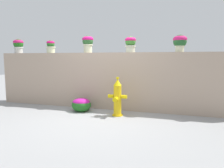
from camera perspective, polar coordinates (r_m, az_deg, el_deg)
ground_plane at (r=5.03m, az=-4.17°, el=-8.91°), size 24.00×24.00×0.00m
stone_wall at (r=5.83m, az=-0.56°, el=0.85°), size 6.70×0.35×1.51m
potted_plant_0 at (r=7.28m, az=-23.49°, el=9.48°), size 0.30×0.30×0.43m
potted_plant_1 at (r=6.56m, az=-15.89°, el=9.64°), size 0.27×0.27×0.37m
potted_plant_2 at (r=6.06m, az=-6.40°, el=10.88°), size 0.31×0.31×0.47m
potted_plant_3 at (r=5.63m, az=4.90°, el=10.73°), size 0.28×0.28×0.41m
potted_plant_4 at (r=5.53m, az=17.50°, el=10.64°), size 0.33×0.33×0.41m
fire_hydrant at (r=5.11m, az=1.44°, el=-3.75°), size 0.46×0.37×0.92m
flower_bush_left at (r=5.64m, az=-8.10°, el=-5.30°), size 0.51×0.46×0.35m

